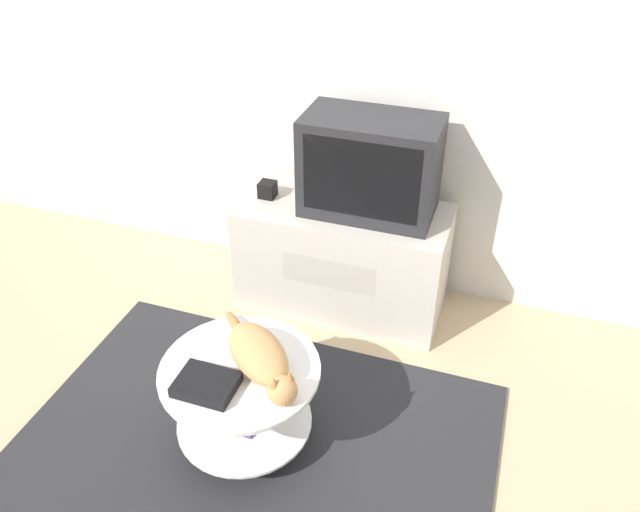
% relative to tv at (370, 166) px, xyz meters
% --- Properties ---
extents(ground_plane, '(12.00, 12.00, 0.00)m').
position_rel_tv_xyz_m(ground_plane, '(-0.18, -1.10, -0.84)').
color(ground_plane, tan).
extents(wall_back, '(8.00, 0.05, 2.60)m').
position_rel_tv_xyz_m(wall_back, '(-0.18, 0.30, 0.46)').
color(wall_back, silver).
rests_on(wall_back, ground_plane).
extents(rug, '(1.99, 1.39, 0.02)m').
position_rel_tv_xyz_m(rug, '(-0.18, -1.10, -0.83)').
color(rug, '#28282B').
rests_on(rug, ground_plane).
extents(tv_stand, '(1.07, 0.48, 0.60)m').
position_rel_tv_xyz_m(tv_stand, '(-0.12, -0.03, -0.54)').
color(tv_stand, beige).
rests_on(tv_stand, ground_plane).
extents(tv, '(0.64, 0.35, 0.49)m').
position_rel_tv_xyz_m(tv, '(0.00, 0.00, 0.00)').
color(tv, '#232326').
rests_on(tv, tv_stand).
extents(speaker, '(0.08, 0.08, 0.08)m').
position_rel_tv_xyz_m(speaker, '(-0.53, -0.03, -0.20)').
color(speaker, black).
rests_on(speaker, tv_stand).
extents(coffee_table, '(0.64, 0.64, 0.41)m').
position_rel_tv_xyz_m(coffee_table, '(-0.23, -1.06, -0.56)').
color(coffee_table, '#B2B2B7').
rests_on(coffee_table, rug).
extents(dvd_box, '(0.23, 0.17, 0.04)m').
position_rel_tv_xyz_m(dvd_box, '(-0.30, -1.20, -0.39)').
color(dvd_box, black).
rests_on(dvd_box, coffee_table).
extents(cat, '(0.47, 0.44, 0.14)m').
position_rel_tv_xyz_m(cat, '(-0.14, -1.04, -0.35)').
color(cat, tan).
rests_on(cat, coffee_table).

